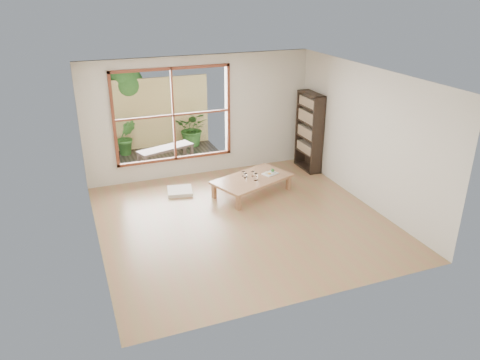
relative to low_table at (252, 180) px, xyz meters
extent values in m
plane|color=olive|center=(-0.62, -0.99, -0.30)|extent=(5.00, 5.00, 0.00)
cube|color=#A2734E|center=(0.00, 0.00, 0.02)|extent=(1.77, 1.39, 0.05)
cube|color=#A2734E|center=(-0.52, -0.59, -0.15)|extent=(0.10, 0.10, 0.29)
cube|color=#A2734E|center=(-0.79, 0.08, -0.15)|extent=(0.10, 0.10, 0.29)
cube|color=#A2734E|center=(0.79, -0.08, -0.15)|extent=(0.10, 0.10, 0.29)
cube|color=#A2734E|center=(0.52, 0.59, -0.15)|extent=(0.10, 0.10, 0.29)
cube|color=white|center=(-1.37, 0.56, -0.26)|extent=(0.58, 0.58, 0.07)
cube|color=black|center=(1.72, 0.82, 0.58)|extent=(0.28, 0.79, 1.76)
cylinder|color=silver|center=(0.02, -0.13, 0.11)|extent=(0.08, 0.08, 0.14)
cylinder|color=silver|center=(0.05, 0.09, 0.09)|extent=(0.07, 0.07, 0.10)
cylinder|color=silver|center=(-0.13, 0.16, 0.09)|extent=(0.07, 0.07, 0.09)
cylinder|color=silver|center=(-0.12, 0.06, 0.09)|extent=(0.07, 0.07, 0.09)
cube|color=white|center=(0.42, 0.06, 0.05)|extent=(0.35, 0.30, 0.02)
sphere|color=#34742E|center=(0.50, 0.10, 0.10)|extent=(0.07, 0.07, 0.07)
cube|color=gold|center=(0.39, 0.02, 0.07)|extent=(0.06, 0.06, 0.03)
cube|color=beige|center=(0.35, 0.09, 0.07)|extent=(0.08, 0.07, 0.02)
cylinder|color=silver|center=(0.46, 0.00, 0.07)|extent=(0.16, 0.07, 0.01)
cube|color=#322B24|center=(-1.22, 2.57, -0.30)|extent=(2.80, 2.00, 0.05)
cube|color=black|center=(-1.27, 2.18, 0.12)|extent=(1.38, 0.79, 0.06)
cube|color=black|center=(-1.81, 1.83, -0.09)|extent=(0.08, 0.08, 0.37)
cube|color=black|center=(-1.91, 2.13, -0.09)|extent=(0.08, 0.08, 0.37)
cube|color=black|center=(-0.63, 2.24, -0.09)|extent=(0.08, 0.08, 0.37)
cube|color=black|center=(-0.73, 2.53, -0.09)|extent=(0.08, 0.08, 0.37)
cube|color=tan|center=(-1.22, 3.57, 0.60)|extent=(2.80, 0.06, 1.80)
imported|color=#2D5D22|center=(-0.30, 3.29, 0.19)|extent=(1.06, 1.00, 0.92)
imported|color=#2D5D22|center=(-2.01, 3.22, 0.17)|extent=(0.50, 0.41, 0.89)
cylinder|color=#4C3D2D|center=(-1.92, 3.87, 0.50)|extent=(0.14, 0.14, 1.60)
sphere|color=#2D5D22|center=(-1.80, 3.87, 1.35)|extent=(0.84, 0.84, 0.84)
sphere|color=#2D5D22|center=(-2.07, 3.95, 1.15)|extent=(0.70, 0.70, 0.70)
sphere|color=#2D5D22|center=(-1.89, 3.77, 1.60)|extent=(0.64, 0.64, 0.64)
camera|label=1|loc=(-3.36, -8.00, 3.70)|focal=35.00mm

